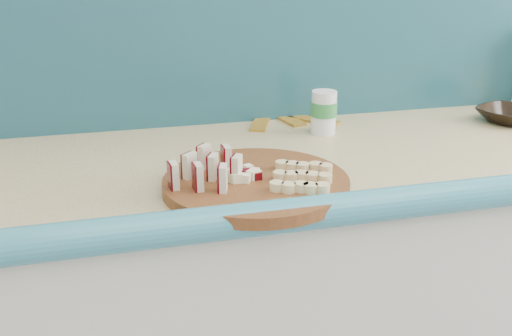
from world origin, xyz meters
The scene contains 9 objects.
kitchen_counter centered at (0.10, 1.50, 0.46)m, with size 2.20×0.63×0.91m.
backsplash centered at (0.10, 1.79, 1.16)m, with size 2.20×0.02×0.50m, color teal.
cutting_board centered at (-0.47, 1.33, 0.92)m, with size 0.35×0.35×0.02m, color #46280F.
apple_wedges centered at (-0.55, 1.34, 0.96)m, with size 0.14×0.15×0.05m.
apple_chunks centered at (-0.49, 1.33, 0.94)m, with size 0.05×0.05×0.02m.
banana_slices centered at (-0.39, 1.29, 0.94)m, with size 0.14×0.16×0.02m.
brown_bowl centered at (0.29, 1.60, 0.93)m, with size 0.15×0.15×0.04m, color black.
canister centered at (-0.22, 1.63, 0.96)m, with size 0.06×0.06×0.10m.
banana_peel centered at (-0.27, 1.76, 0.91)m, with size 0.25×0.20×0.01m.
Camera 1 is at (-0.71, 0.37, 1.33)m, focal length 40.00 mm.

